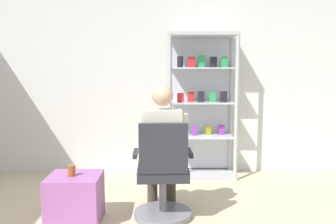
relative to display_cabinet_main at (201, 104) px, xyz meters
name	(u,v)px	position (x,y,z in m)	size (l,w,h in m)	color
back_wall	(171,75)	(-0.40, 0.24, 0.38)	(6.00, 0.10, 2.70)	silver
display_cabinet_main	(201,104)	(0.00, 0.00, 0.00)	(0.90, 0.45, 1.90)	#B7B7BC
office_chair	(163,180)	(-0.51, -1.48, -0.57)	(0.57, 0.56, 0.96)	slate
seated_shopkeeper	(162,143)	(-0.51, -1.32, -0.25)	(0.50, 0.57, 1.29)	#3F382D
storage_crate	(75,199)	(-1.33, -1.53, -0.74)	(0.48, 0.45, 0.45)	#9E599E
tea_glass	(72,171)	(-1.35, -1.54, -0.46)	(0.07, 0.07, 0.10)	brown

